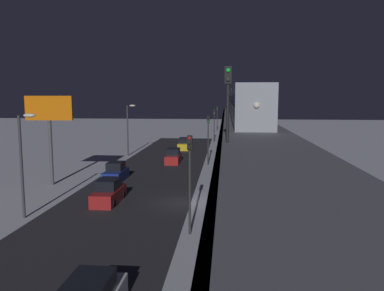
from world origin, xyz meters
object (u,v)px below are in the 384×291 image
(sedan_red_2, at_px, (173,157))
(sedan_red, at_px, (109,193))
(traffic_light_far, at_px, (214,121))
(sedan_yellow, at_px, (184,145))
(traffic_light_distant, at_px, (217,115))
(sedan_blue, at_px, (116,173))
(traffic_light_near, at_px, (190,170))
(rail_signal, at_px, (228,91))
(traffic_light_mid, at_px, (208,133))
(subway_train, at_px, (241,101))
(commercial_billboard, at_px, (49,117))

(sedan_red_2, bearing_deg, sedan_red, -98.15)
(sedan_red, distance_m, traffic_light_far, 44.20)
(sedan_yellow, xyz_separation_m, traffic_light_distant, (-4.70, -35.78, 3.40))
(sedan_blue, height_order, traffic_light_near, traffic_light_near)
(sedan_red, relative_size, sedan_yellow, 1.07)
(sedan_yellow, bearing_deg, traffic_light_distant, 82.52)
(rail_signal, height_order, traffic_light_distant, rail_signal)
(traffic_light_near, bearing_deg, sedan_red_2, -79.94)
(rail_signal, relative_size, sedan_yellow, 0.91)
(rail_signal, distance_m, traffic_light_distant, 79.21)
(sedan_red, xyz_separation_m, traffic_light_distant, (-7.50, -68.62, 3.41))
(sedan_yellow, bearing_deg, traffic_light_mid, -72.15)
(sedan_yellow, height_order, traffic_light_distant, traffic_light_distant)
(sedan_red, height_order, sedan_yellow, same)
(traffic_light_mid, bearing_deg, sedan_blue, 46.98)
(rail_signal, height_order, traffic_light_mid, rail_signal)
(rail_signal, height_order, sedan_blue, rail_signal)
(subway_train, relative_size, traffic_light_distant, 8.67)
(sedan_red_2, distance_m, sedan_yellow, 13.30)
(sedan_blue, bearing_deg, commercial_billboard, 23.12)
(sedan_blue, relative_size, traffic_light_distant, 0.65)
(sedan_blue, bearing_deg, traffic_light_near, 121.42)
(sedan_red, bearing_deg, traffic_light_near, 137.18)
(traffic_light_far, bearing_deg, sedan_blue, 75.18)
(traffic_light_mid, bearing_deg, commercial_billboard, 39.45)
(traffic_light_mid, bearing_deg, traffic_light_far, -90.00)
(traffic_light_near, bearing_deg, sedan_blue, -58.58)
(subway_train, distance_m, sedan_yellow, 14.93)
(commercial_billboard, bearing_deg, subway_train, -137.72)
(sedan_red_2, bearing_deg, subway_train, 23.57)
(sedan_yellow, relative_size, traffic_light_far, 0.69)
(sedan_red_2, bearing_deg, sedan_yellow, 90.00)
(sedan_red, bearing_deg, traffic_light_mid, -112.35)
(subway_train, xyz_separation_m, traffic_light_distant, (4.31, -45.15, -3.96))
(sedan_red_2, height_order, traffic_light_mid, traffic_light_mid)
(sedan_blue, distance_m, traffic_light_far, 36.52)
(sedan_yellow, height_order, traffic_light_near, traffic_light_near)
(traffic_light_distant, bearing_deg, sedan_yellow, 82.52)
(traffic_light_near, xyz_separation_m, traffic_light_distant, (0.00, -75.57, 0.00))
(traffic_light_distant, bearing_deg, sedan_red, 83.76)
(subway_train, relative_size, rail_signal, 13.87)
(sedan_red_2, relative_size, traffic_light_near, 0.68)
(traffic_light_far, relative_size, commercial_billboard, 0.72)
(sedan_red_2, relative_size, sedan_blue, 1.04)
(sedan_blue, relative_size, traffic_light_near, 0.65)
(sedan_blue, bearing_deg, traffic_light_far, -104.82)
(commercial_billboard, bearing_deg, sedan_red, 142.92)
(sedan_yellow, xyz_separation_m, traffic_light_mid, (-4.70, 14.60, 3.40))
(traffic_light_near, bearing_deg, subway_train, -98.06)
(traffic_light_far, relative_size, traffic_light_distant, 1.00)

